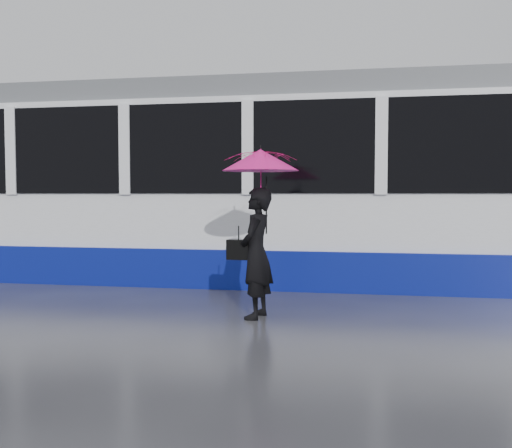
# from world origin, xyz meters

# --- Properties ---
(ground) EXTENTS (90.00, 90.00, 0.00)m
(ground) POSITION_xyz_m (0.00, 0.00, 0.00)
(ground) COLOR #2D2D33
(ground) RESTS_ON ground
(rails) EXTENTS (34.00, 1.51, 0.02)m
(rails) POSITION_xyz_m (0.00, 2.50, 0.01)
(rails) COLOR #3F3D38
(rails) RESTS_ON ground
(tram) EXTENTS (26.00, 2.56, 3.35)m
(tram) POSITION_xyz_m (-1.63, 2.50, 1.64)
(tram) COLOR white
(tram) RESTS_ON ground
(woman) EXTENTS (0.44, 0.61, 1.56)m
(woman) POSITION_xyz_m (0.35, -0.66, 0.78)
(woman) COLOR black
(woman) RESTS_ON ground
(umbrella) EXTENTS (1.02, 1.02, 1.05)m
(umbrella) POSITION_xyz_m (0.40, -0.66, 1.71)
(umbrella) COLOR #F0146D
(umbrella) RESTS_ON ground
(handbag) EXTENTS (0.29, 0.15, 0.42)m
(handbag) POSITION_xyz_m (0.13, -0.64, 0.82)
(handbag) COLOR black
(handbag) RESTS_ON ground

